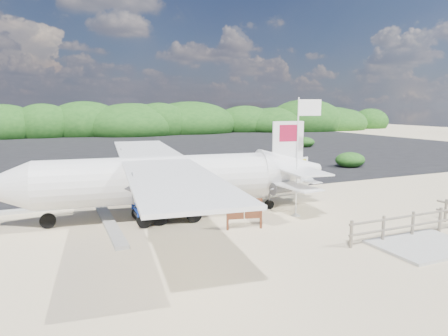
# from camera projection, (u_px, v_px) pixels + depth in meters

# --- Properties ---
(ground) EXTENTS (160.00, 160.00, 0.00)m
(ground) POSITION_uv_depth(u_px,v_px,m) (219.00, 221.00, 17.56)
(ground) COLOR beige
(asphalt_apron) EXTENTS (90.00, 50.00, 0.04)m
(asphalt_apron) POSITION_uv_depth(u_px,v_px,m) (115.00, 151.00, 44.71)
(asphalt_apron) COLOR #B2B2B2
(asphalt_apron) RESTS_ON ground
(walkway_pad) EXTENTS (3.50, 2.50, 0.10)m
(walkway_pad) POSITION_uv_depth(u_px,v_px,m) (425.00, 247.00, 14.31)
(walkway_pad) COLOR #B2B2B2
(walkway_pad) RESTS_ON ground
(vegetation_band) EXTENTS (124.00, 8.00, 4.40)m
(vegetation_band) POSITION_uv_depth(u_px,v_px,m) (92.00, 136.00, 67.33)
(vegetation_band) COLOR #B2B2B2
(vegetation_band) RESTS_ON ground
(fence) EXTENTS (6.40, 2.00, 1.10)m
(fence) POSITION_uv_depth(u_px,v_px,m) (412.00, 237.00, 15.41)
(fence) COLOR #B2B2B2
(fence) RESTS_ON ground
(baggage_cart) EXTENTS (3.05, 1.80, 1.50)m
(baggage_cart) POSITION_uv_depth(u_px,v_px,m) (166.00, 221.00, 17.48)
(baggage_cart) COLOR #0B2AA5
(baggage_cart) RESTS_ON ground
(flagpole) EXTENTS (1.14, 0.66, 5.38)m
(flagpole) POSITION_uv_depth(u_px,v_px,m) (295.00, 216.00, 18.36)
(flagpole) COLOR white
(flagpole) RESTS_ON ground
(signboard) EXTENTS (1.57, 0.51, 1.30)m
(signboard) POSITION_uv_depth(u_px,v_px,m) (244.00, 229.00, 16.35)
(signboard) COLOR brown
(signboard) RESTS_ON ground
(crew_a) EXTENTS (0.75, 0.64, 1.74)m
(crew_a) POSITION_uv_depth(u_px,v_px,m) (175.00, 192.00, 19.25)
(crew_a) COLOR navy
(crew_a) RESTS_ON ground
(crew_b) EXTENTS (0.98, 0.78, 1.96)m
(crew_b) POSITION_uv_depth(u_px,v_px,m) (188.00, 181.00, 21.44)
(crew_b) COLOR navy
(crew_b) RESTS_ON ground
(crew_c) EXTENTS (1.19, 0.68, 1.91)m
(crew_c) POSITION_uv_depth(u_px,v_px,m) (169.00, 184.00, 20.95)
(crew_c) COLOR navy
(crew_c) RESTS_ON ground
(aircraft_large) EXTENTS (20.15, 20.15, 5.44)m
(aircraft_large) POSITION_uv_depth(u_px,v_px,m) (224.00, 155.00, 40.97)
(aircraft_large) COLOR #B2B2B2
(aircraft_large) RESTS_ON ground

